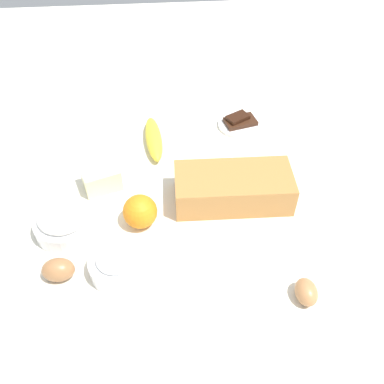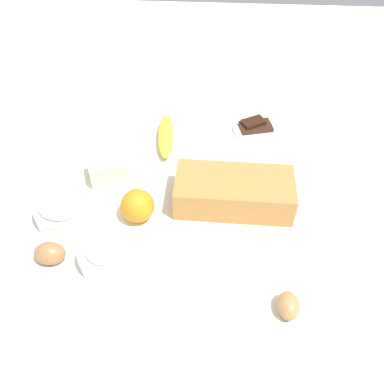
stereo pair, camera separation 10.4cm
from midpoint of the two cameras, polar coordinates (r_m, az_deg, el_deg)
name	(u,v)px [view 1 (the left image)]	position (r m, az deg, el deg)	size (l,w,h in m)	color
ground_plane	(192,206)	(1.07, -2.76, -2.01)	(2.40, 2.40, 0.02)	silver
loaf_pan	(233,187)	(1.04, 2.63, 0.46)	(0.28, 0.14, 0.08)	#B77A3D
flour_bowl	(64,221)	(1.04, -19.19, -3.77)	(0.14, 0.14, 0.07)	white
sugar_bowl	(117,263)	(0.94, -12.95, -9.28)	(0.12, 0.12, 0.06)	white
banana	(154,139)	(1.23, -7.48, 6.85)	(0.19, 0.04, 0.04)	yellow
orange_fruit	(140,212)	(1.01, -9.77, -2.70)	(0.08, 0.08, 0.08)	orange
butter_block	(102,179)	(1.12, -14.40, 1.58)	(0.09, 0.06, 0.06)	#F4EDB2
egg_near_butter	(58,270)	(0.97, -20.14, -9.73)	(0.05, 0.05, 0.07)	#A26C41
egg_beside_bowl	(306,292)	(0.91, 11.55, -12.92)	(0.04, 0.04, 0.06)	#B87C4B
chocolate_plate	(240,123)	(1.29, 4.00, 8.92)	(0.13, 0.13, 0.03)	white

